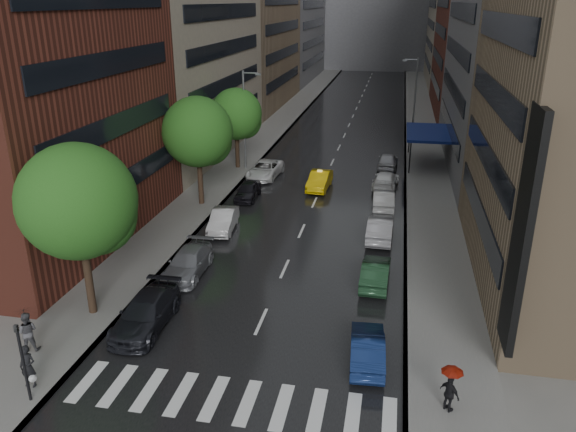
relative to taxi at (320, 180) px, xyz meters
name	(u,v)px	position (x,y,z in m)	size (l,w,h in m)	color
ground	(239,370)	(0.09, -25.50, -0.75)	(220.00, 220.00, 0.00)	gray
road	(348,128)	(0.09, 24.50, -0.75)	(14.00, 140.00, 0.01)	black
sidewalk_left	(277,125)	(-8.91, 24.50, -0.68)	(4.00, 140.00, 0.15)	gray
sidewalk_right	(421,131)	(9.09, 24.50, -0.68)	(4.00, 140.00, 0.15)	gray
crosswalk	(231,400)	(0.29, -27.50, -0.74)	(13.15, 2.80, 0.01)	silver
buildings_right	(481,0)	(15.09, 31.20, 14.28)	(8.05, 109.10, 36.00)	#937A5B
tree_near	(78,202)	(-8.51, -22.45, 5.37)	(5.62, 5.62, 8.95)	#382619
tree_mid	(198,132)	(-8.51, -5.75, 5.05)	(5.32, 5.32, 8.48)	#382619
tree_far	(236,114)	(-8.51, 4.61, 4.45)	(4.77, 4.77, 7.61)	#382619
taxi	(320,180)	(0.00, 0.00, 0.00)	(1.59, 4.56, 1.50)	yellow
parked_cars_left	(222,222)	(-5.31, -10.73, -0.02)	(2.80, 30.79, 1.54)	black
parked_cars_right	(382,211)	(5.49, -6.35, -0.02)	(2.36, 35.62, 1.56)	#10204D
ped_bag_walker	(28,367)	(-8.01, -28.36, 0.31)	(0.71, 0.50, 1.87)	black
ped_black_umbrella	(26,326)	(-9.63, -26.06, 0.62)	(1.08, 0.98, 2.09)	#4B4A4F
ped_red_umbrella	(451,385)	(8.79, -26.60, 0.59)	(0.91, 0.91, 2.01)	black
traffic_light	(22,356)	(-7.51, -29.15, 1.48)	(0.18, 0.15, 3.45)	black
street_lamp_left	(245,118)	(-7.63, 4.50, 4.14)	(1.74, 0.22, 9.00)	gray
street_lamp_right	(414,97)	(7.81, 19.50, 4.14)	(1.74, 0.22, 9.00)	gray
awning	(428,133)	(9.07, 9.50, 2.38)	(4.00, 8.00, 3.12)	navy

